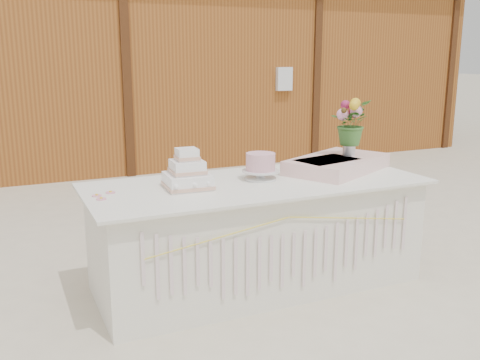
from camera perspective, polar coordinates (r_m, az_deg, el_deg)
name	(u,v)px	position (r m, az deg, el deg)	size (l,w,h in m)	color
ground	(257,283)	(4.02, 1.80, -10.95)	(80.00, 80.00, 0.00)	beige
barn	(98,54)	(9.42, -14.91, 12.88)	(12.60, 4.60, 3.30)	brown
cake_table	(257,234)	(3.87, 1.88, -5.74)	(2.40, 1.00, 0.77)	silver
wedding_cake	(187,175)	(3.59, -5.63, 0.57)	(0.32, 0.32, 0.27)	white
pink_cake_stand	(261,165)	(3.82, 2.21, 1.63)	(0.27, 0.27, 0.19)	silver
satin_runner	(337,164)	(4.19, 10.33, 1.69)	(0.84, 0.49, 0.11)	#FDD4CC
flower_vase	(349,147)	(4.26, 11.56, 3.46)	(0.10, 0.10, 0.13)	silver
bouquet	(350,116)	(4.23, 11.70, 6.66)	(0.31, 0.27, 0.35)	#3B6F2C
loose_flowers	(106,194)	(3.51, -14.15, -1.44)	(0.12, 0.30, 0.02)	pink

